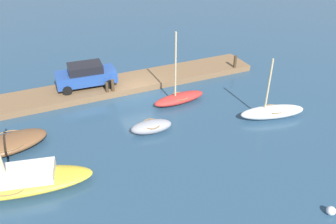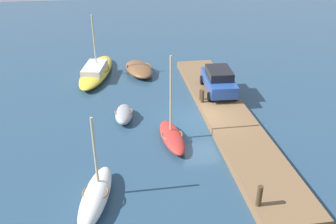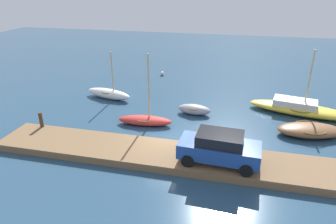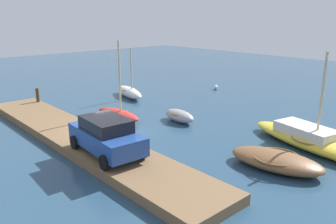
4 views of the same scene
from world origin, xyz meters
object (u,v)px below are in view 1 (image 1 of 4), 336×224
Objects in this scene: rowboat_white at (272,112)px; mooring_post_mid_east at (107,87)px; marker_buoy at (331,211)px; motorboat_brown at (9,143)px; rowboat_red at (179,98)px; mooring_post_mid_west at (113,85)px; parked_car at (86,75)px; mooring_post_west at (235,62)px; dinghy_grey at (151,127)px; sailboat_yellow at (14,182)px.

rowboat_white is 11.25m from mooring_post_mid_east.
mooring_post_mid_east is 15.70m from marker_buoy.
rowboat_red is (-10.91, -0.96, -0.00)m from motorboat_brown.
mooring_post_mid_west is at bearing -39.39° from rowboat_red.
rowboat_red is at bearing -29.61° from rowboat_white.
rowboat_red is at bearing 145.64° from parked_car.
mooring_post_west is 2.45× the size of marker_buoy.
parked_car is 17.55m from marker_buoy.
mooring_post_west is (-1.71, -6.90, 0.51)m from rowboat_white.
dinghy_grey is 10.38m from marker_buoy.
dinghy_grey is at bearing 1.09° from rowboat_white.
sailboat_yellow reaches higher than mooring_post_mid_west.
mooring_post_west reaches higher than marker_buoy.
mooring_post_west is at bearing 180.00° from mooring_post_mid_east.
motorboat_brown is 7.93m from mooring_post_mid_west.
sailboat_yellow is 8.91× the size of mooring_post_mid_west.
parked_car is (-5.53, -5.18, 0.94)m from motorboat_brown.
rowboat_white is (-7.65, 1.61, 0.06)m from dinghy_grey.
parked_car is at bearing -7.43° from mooring_post_west.
rowboat_red is 11.91m from marker_buoy.
dinghy_grey is 2.96× the size of mooring_post_mid_west.
rowboat_white is at bearing 142.18° from mooring_post_mid_east.
rowboat_red is 12.35× the size of marker_buoy.
motorboat_brown is 5.09× the size of mooring_post_mid_west.
parked_car reaches higher than dinghy_grey.
dinghy_grey is 0.60× the size of parked_car.
mooring_post_mid_east is (0.42, 0.00, -0.07)m from mooring_post_mid_west.
parked_car reaches higher than mooring_post_mid_west.
sailboat_yellow is (15.39, 0.25, 0.01)m from rowboat_white.
dinghy_grey is 5.45m from mooring_post_mid_east.
mooring_post_mid_west is 1.19× the size of mooring_post_mid_east.
parked_car is at bearing -42.76° from rowboat_red.
rowboat_red reaches higher than mooring_post_west.
motorboat_brown reaches higher than marker_buoy.
rowboat_white is at bearing 157.74° from motorboat_brown.
mooring_post_mid_west is 2.13× the size of marker_buoy.
parked_car is at bearing -27.25° from rowboat_white.
dinghy_grey is at bearing -154.54° from sailboat_yellow.
dinghy_grey is at bearing 112.44° from parked_car.
marker_buoy is (-12.65, 10.82, -0.17)m from motorboat_brown.
motorboat_brown is at bearing 28.97° from mooring_post_mid_east.
marker_buoy is at bearing 112.69° from mooring_post_mid_east.
mooring_post_west is (-6.27, -2.70, 0.57)m from rowboat_red.
marker_buoy is (-6.05, 14.48, -0.61)m from mooring_post_mid_east.
sailboat_yellow is 9.67m from mooring_post_mid_east.
parked_car reaches higher than mooring_post_mid_east.
mooring_post_mid_west reaches higher than mooring_post_mid_east.
marker_buoy is at bearing 129.02° from motorboat_brown.
motorboat_brown is 0.88× the size of rowboat_red.
rowboat_red is at bearing 23.28° from mooring_post_west.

